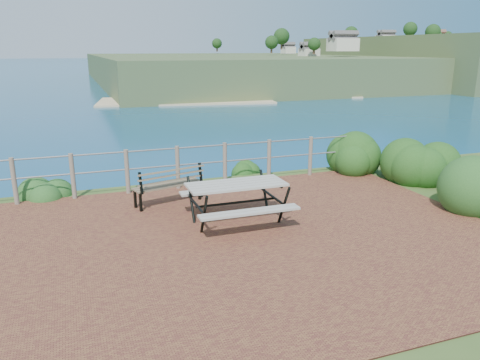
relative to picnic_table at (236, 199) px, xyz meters
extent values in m
cube|color=brown|center=(-0.53, -0.77, -0.49)|extent=(10.00, 7.00, 0.12)
plane|color=#136D76|center=(-0.53, 199.23, -0.49)|extent=(1200.00, 1200.00, 0.00)
cylinder|color=#6B5B4C|center=(-3.98, 2.58, 0.03)|extent=(0.10, 0.10, 1.00)
cylinder|color=#6B5B4C|center=(-2.83, 2.58, 0.03)|extent=(0.10, 0.10, 1.00)
cylinder|color=#6B5B4C|center=(-1.68, 2.58, 0.03)|extent=(0.10, 0.10, 1.00)
cylinder|color=#6B5B4C|center=(-0.53, 2.58, 0.03)|extent=(0.10, 0.10, 1.00)
cylinder|color=#6B5B4C|center=(0.62, 2.58, 0.03)|extent=(0.10, 0.10, 1.00)
cylinder|color=#6B5B4C|center=(1.77, 2.58, 0.03)|extent=(0.10, 0.10, 1.00)
cylinder|color=#6B5B4C|center=(2.92, 2.58, 0.03)|extent=(0.10, 0.10, 1.00)
cylinder|color=#6B5B4C|center=(4.07, 2.58, 0.03)|extent=(0.10, 0.10, 1.00)
cylinder|color=slate|center=(-0.53, 2.58, 0.48)|extent=(9.40, 0.04, 0.04)
cylinder|color=slate|center=(-0.53, 2.58, 0.08)|extent=(9.40, 0.04, 0.04)
cube|color=#41592C|center=(139.47, 209.23, -6.49)|extent=(260.00, 180.00, 12.00)
cube|color=beige|center=(129.47, 124.23, -12.24)|extent=(209.53, 114.73, 0.50)
cube|color=#A09B90|center=(0.00, 0.00, 0.27)|extent=(1.81, 0.75, 0.04)
cube|color=#A09B90|center=(0.00, 0.00, -0.03)|extent=(1.81, 0.27, 0.04)
cube|color=#A09B90|center=(0.00, 0.00, -0.03)|extent=(1.81, 0.27, 0.04)
cylinder|color=black|center=(0.00, 0.00, -0.08)|extent=(1.56, 0.05, 0.04)
cube|color=brown|center=(-0.98, 1.54, -0.07)|extent=(1.51, 0.73, 0.03)
cube|color=brown|center=(-0.98, 1.54, 0.19)|extent=(1.44, 0.49, 0.33)
cube|color=black|center=(-0.98, 1.54, -0.27)|extent=(0.06, 0.06, 0.40)
cube|color=black|center=(-0.98, 1.54, -0.27)|extent=(0.06, 0.06, 0.40)
cube|color=black|center=(-0.98, 1.54, -0.27)|extent=(0.06, 0.06, 0.40)
cube|color=black|center=(-0.98, 1.54, -0.27)|extent=(0.06, 0.06, 0.40)
ellipsoid|color=#1A3F13|center=(5.13, 1.17, -0.49)|extent=(1.61, 1.61, 2.28)
ellipsoid|color=#23531F|center=(4.80, -0.87, -0.49)|extent=(1.31, 1.31, 1.86)
ellipsoid|color=#1A3F13|center=(4.22, 2.59, -0.49)|extent=(1.25, 1.25, 1.78)
ellipsoid|color=#23531F|center=(-3.43, 3.05, -0.49)|extent=(0.84, 0.84, 0.62)
ellipsoid|color=#1A3F13|center=(1.56, 3.48, -0.49)|extent=(0.72, 0.72, 0.44)
camera|label=1|loc=(-2.74, -7.78, 2.69)|focal=35.00mm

